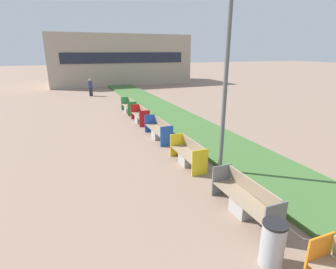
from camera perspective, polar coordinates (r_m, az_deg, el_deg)
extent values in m
cube|color=#426B33|center=(12.63, 10.07, -1.27)|extent=(2.80, 120.00, 0.18)
cube|color=tan|center=(36.51, -10.69, 15.75)|extent=(17.28, 7.72, 6.08)
cube|color=#1E2333|center=(32.68, -9.30, 16.15)|extent=(14.51, 0.08, 1.20)
cube|color=orange|center=(6.11, 29.87, -22.08)|extent=(0.62, 0.04, 0.94)
cube|color=#9E9B96|center=(7.49, 16.07, -14.84)|extent=(0.52, 0.60, 0.42)
cube|color=gray|center=(7.37, 16.22, -13.33)|extent=(0.58, 2.15, 0.05)
cube|color=gray|center=(7.40, 18.09, -11.05)|extent=(0.14, 2.06, 0.48)
cube|color=slate|center=(6.68, 22.16, -17.23)|extent=(0.62, 0.04, 0.94)
cube|color=slate|center=(8.12, 11.53, -9.62)|extent=(0.62, 0.04, 0.94)
cube|color=#9E9B96|center=(10.05, 4.25, -5.40)|extent=(0.52, 0.60, 0.42)
cube|color=gray|center=(9.97, 4.28, -4.18)|extent=(0.58, 1.91, 0.05)
cube|color=gray|center=(9.99, 5.71, -2.56)|extent=(0.14, 1.84, 0.48)
cube|color=yellow|center=(9.16, 6.95, -6.10)|extent=(0.62, 0.04, 0.94)
cube|color=yellow|center=(10.78, 2.03, -2.22)|extent=(0.62, 0.04, 0.94)
cube|color=#9E9B96|center=(12.96, -2.20, 0.04)|extent=(0.52, 0.60, 0.42)
cube|color=gray|center=(12.90, -2.21, 1.01)|extent=(0.58, 2.35, 0.05)
cube|color=gray|center=(12.91, -1.09, 2.26)|extent=(0.14, 2.25, 0.48)
cube|color=blue|center=(11.82, -0.27, -0.39)|extent=(0.62, 0.04, 0.94)
cube|color=blue|center=(13.98, -3.85, 2.45)|extent=(0.62, 0.04, 0.94)
cube|color=#9E9B96|center=(15.94, -6.10, 3.34)|extent=(0.52, 0.60, 0.42)
cube|color=gray|center=(15.88, -6.13, 4.15)|extent=(0.58, 1.91, 0.05)
cube|color=gray|center=(15.89, -5.22, 5.16)|extent=(0.14, 1.84, 0.48)
cube|color=red|center=(14.96, -5.11, 3.46)|extent=(0.62, 0.04, 0.94)
cube|color=red|center=(16.79, -7.04, 4.98)|extent=(0.62, 0.04, 0.94)
cube|color=#9E9B96|center=(18.67, -8.53, 5.38)|extent=(0.52, 0.60, 0.42)
cube|color=gray|center=(18.62, -8.56, 6.07)|extent=(0.58, 2.01, 0.05)
cube|color=gray|center=(18.63, -7.79, 6.94)|extent=(0.14, 1.93, 0.48)
cube|color=#238C3D|center=(17.64, -7.79, 5.56)|extent=(0.62, 0.04, 0.94)
cube|color=#238C3D|center=(19.59, -9.27, 6.72)|extent=(0.62, 0.04, 0.94)
cylinder|color=#9EA0A5|center=(6.03, 21.77, -21.46)|extent=(0.47, 0.47, 0.94)
cylinder|color=black|center=(5.74, 22.35, -17.60)|extent=(0.49, 0.49, 0.05)
cylinder|color=#56595B|center=(8.54, 12.46, 11.71)|extent=(0.14, 0.14, 6.63)
cube|color=#232633|center=(26.39, -16.43, 8.88)|extent=(0.30, 0.22, 0.78)
cube|color=navy|center=(26.30, -16.57, 10.39)|extent=(0.38, 0.24, 0.63)
sphere|color=tan|center=(26.26, -16.65, 11.30)|extent=(0.21, 0.21, 0.21)
cube|color=navy|center=(26.32, -17.11, 9.57)|extent=(0.12, 0.20, 0.18)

